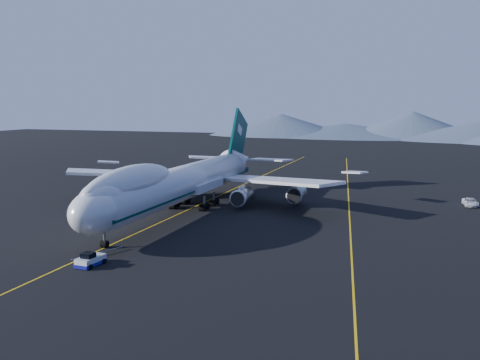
% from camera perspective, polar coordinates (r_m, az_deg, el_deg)
% --- Properties ---
extents(ground, '(500.00, 500.00, 0.00)m').
position_cam_1_polar(ground, '(102.24, -6.12, -3.43)').
color(ground, black).
rests_on(ground, ground).
extents(taxiway_line_main, '(0.25, 220.00, 0.01)m').
position_cam_1_polar(taxiway_line_main, '(102.24, -6.12, -3.42)').
color(taxiway_line_main, '#E3B10D').
rests_on(taxiway_line_main, ground).
extents(taxiway_line_side, '(28.08, 198.09, 0.01)m').
position_cam_1_polar(taxiway_line_side, '(103.52, 11.58, -3.40)').
color(taxiway_line_side, '#E3B10D').
rests_on(taxiway_line_side, ground).
extents(boeing_747, '(59.62, 72.43, 19.37)m').
position_cam_1_polar(boeing_747, '(101.25, -6.16, -0.20)').
color(boeing_747, silver).
rests_on(boeing_747, ground).
extents(pushback_tug, '(2.65, 4.30, 1.81)m').
position_cam_1_polar(pushback_tug, '(71.70, -15.65, -8.33)').
color(pushback_tug, silver).
rests_on(pushback_tug, ground).
extents(service_van, '(3.13, 5.84, 1.56)m').
position_cam_1_polar(service_van, '(117.07, 23.37, -2.19)').
color(service_van, silver).
rests_on(service_van, ground).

